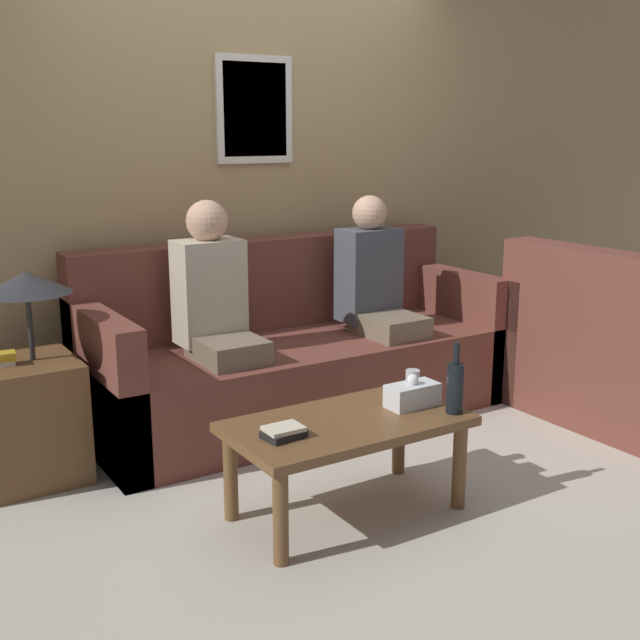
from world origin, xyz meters
TOP-DOWN VIEW (x-y plane):
  - ground_plane at (0.00, 0.00)m, footprint 16.00×16.00m
  - wall_back at (0.00, 1.01)m, footprint 9.00×0.08m
  - couch_main at (0.00, 0.54)m, footprint 2.36×0.90m
  - couch_side at (1.52, -0.58)m, footprint 0.90×1.31m
  - coffee_table at (-0.43, -0.63)m, footprint 1.00×0.54m
  - side_table_with_lamp at (-1.49, 0.46)m, footprint 0.50×0.49m
  - wine_bottle at (-0.00, -0.80)m, footprint 0.07×0.07m
  - drinking_glass at (0.01, -0.51)m, footprint 0.07×0.07m
  - book_stack at (-0.75, -0.66)m, footprint 0.17×0.13m
  - tissue_box at (-0.10, -0.64)m, footprint 0.23×0.12m
  - person_left at (-0.52, 0.41)m, footprint 0.34×0.57m
  - person_right at (0.48, 0.39)m, footprint 0.34×0.58m

SIDE VIEW (x-z plane):
  - ground_plane at x=0.00m, z-range 0.00..0.00m
  - couch_main at x=0.00m, z-range -0.16..0.82m
  - couch_side at x=1.52m, z-range -0.15..0.83m
  - side_table_with_lamp at x=-1.49m, z-range -0.14..0.84m
  - coffee_table at x=-0.43m, z-range 0.15..0.57m
  - book_stack at x=-0.75m, z-range 0.42..0.47m
  - tissue_box at x=-0.10m, z-range 0.40..0.55m
  - drinking_glass at x=0.01m, z-range 0.42..0.53m
  - wine_bottle at x=0.00m, z-range 0.38..0.69m
  - person_right at x=0.48m, z-range 0.06..1.28m
  - person_left at x=-0.52m, z-range 0.06..1.31m
  - wall_back at x=0.00m, z-range 0.00..2.60m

